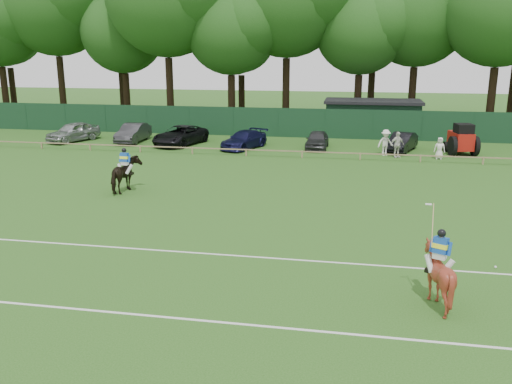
% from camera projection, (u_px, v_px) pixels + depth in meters
% --- Properties ---
extents(ground, '(160.00, 160.00, 0.00)m').
position_uv_depth(ground, '(229.00, 246.00, 21.03)').
color(ground, '#1E4C14').
rests_on(ground, ground).
extents(horse_dark, '(1.15, 2.26, 1.86)m').
position_uv_depth(horse_dark, '(126.00, 175.00, 28.69)').
color(horse_dark, black).
rests_on(horse_dark, ground).
extents(horse_chestnut, '(2.08, 2.16, 1.83)m').
position_uv_depth(horse_chestnut, '(438.00, 275.00, 16.00)').
color(horse_chestnut, maroon).
rests_on(horse_chestnut, ground).
extents(sedan_silver, '(3.45, 5.00, 1.58)m').
position_uv_depth(sedan_silver, '(73.00, 132.00, 44.57)').
color(sedan_silver, '#A4A6A9').
rests_on(sedan_silver, ground).
extents(sedan_grey, '(1.71, 4.61, 1.51)m').
position_uv_depth(sedan_grey, '(133.00, 133.00, 44.24)').
color(sedan_grey, '#2C2C2F').
rests_on(sedan_grey, ground).
extents(suv_black, '(3.75, 5.84, 1.50)m').
position_uv_depth(suv_black, '(180.00, 135.00, 42.95)').
color(suv_black, black).
rests_on(suv_black, ground).
extents(sedan_navy, '(3.43, 4.99, 1.34)m').
position_uv_depth(sedan_navy, '(244.00, 140.00, 41.38)').
color(sedan_navy, '#13143D').
rests_on(sedan_navy, ground).
extents(hatch_grey, '(1.67, 4.02, 1.36)m').
position_uv_depth(hatch_grey, '(317.00, 140.00, 41.31)').
color(hatch_grey, '#323235').
rests_on(hatch_grey, ground).
extents(estate_black, '(2.71, 4.36, 1.36)m').
position_uv_depth(estate_black, '(402.00, 142.00, 40.32)').
color(estate_black, black).
rests_on(estate_black, ground).
extents(spectator_left, '(1.38, 1.12, 1.86)m').
position_uv_depth(spectator_left, '(385.00, 143.00, 38.59)').
color(spectator_left, silver).
rests_on(spectator_left, ground).
extents(spectator_mid, '(1.15, 0.90, 1.82)m').
position_uv_depth(spectator_mid, '(397.00, 145.00, 37.85)').
color(spectator_mid, silver).
rests_on(spectator_mid, ground).
extents(spectator_right, '(0.79, 0.56, 1.52)m').
position_uv_depth(spectator_right, '(440.00, 148.00, 37.36)').
color(spectator_right, white).
rests_on(spectator_right, ground).
extents(rider_dark, '(0.94, 0.40, 1.41)m').
position_uv_depth(rider_dark, '(125.00, 160.00, 28.47)').
color(rider_dark, silver).
rests_on(rider_dark, ground).
extents(rider_chestnut, '(0.89, 0.80, 2.05)m').
position_uv_depth(rider_chestnut, '(440.00, 250.00, 15.79)').
color(rider_chestnut, silver).
rests_on(rider_chestnut, ground).
extents(polo_ball, '(0.09, 0.09, 0.09)m').
position_uv_depth(polo_ball, '(495.00, 267.00, 18.85)').
color(polo_ball, silver).
rests_on(polo_ball, ground).
extents(pitch_lines, '(60.00, 5.10, 0.01)m').
position_uv_depth(pitch_lines, '(205.00, 282.00, 17.70)').
color(pitch_lines, silver).
rests_on(pitch_lines, ground).
extents(pitch_rail, '(62.10, 0.10, 0.50)m').
position_uv_depth(pitch_rail, '(288.00, 151.00, 38.02)').
color(pitch_rail, '#997F5B').
rests_on(pitch_rail, ground).
extents(perimeter_fence, '(92.08, 0.08, 2.50)m').
position_uv_depth(perimeter_fence, '(301.00, 123.00, 46.37)').
color(perimeter_fence, '#14351E').
rests_on(perimeter_fence, ground).
extents(utility_shed, '(8.40, 4.40, 3.04)m').
position_uv_depth(utility_shed, '(372.00, 117.00, 48.09)').
color(utility_shed, '#14331E').
rests_on(utility_shed, ground).
extents(tree_row, '(96.00, 12.00, 21.00)m').
position_uv_depth(tree_row, '(329.00, 126.00, 53.94)').
color(tree_row, '#26561C').
rests_on(tree_row, ground).
extents(tractor, '(2.24, 2.96, 2.25)m').
position_uv_depth(tractor, '(462.00, 140.00, 38.91)').
color(tractor, '#AA170F').
rests_on(tractor, ground).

